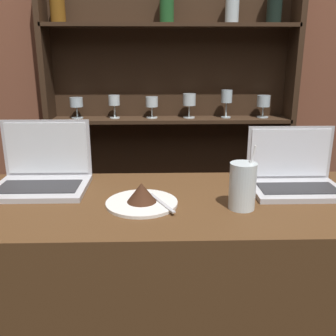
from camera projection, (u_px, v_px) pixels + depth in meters
The scene contains 7 objects.
bar_counter at pixel (173, 324), 1.38m from camera, with size 1.73×0.58×0.99m.
back_wall at pixel (166, 72), 2.15m from camera, with size 7.00×0.06×2.70m.
back_shelf at pixel (171, 126), 2.16m from camera, with size 1.37×0.18×1.99m.
laptop_near at pixel (43, 174), 1.34m from camera, with size 0.32×0.25×0.23m.
laptop_far at pixel (294, 176), 1.32m from camera, with size 0.31×0.21×0.21m.
cake_plate at pixel (142, 198), 1.19m from camera, with size 0.23×0.23×0.07m.
water_glass at pixel (242, 186), 1.14m from camera, with size 0.08×0.08×0.20m.
Camera 1 is at (-0.05, -0.86, 1.45)m, focal length 40.00 mm.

